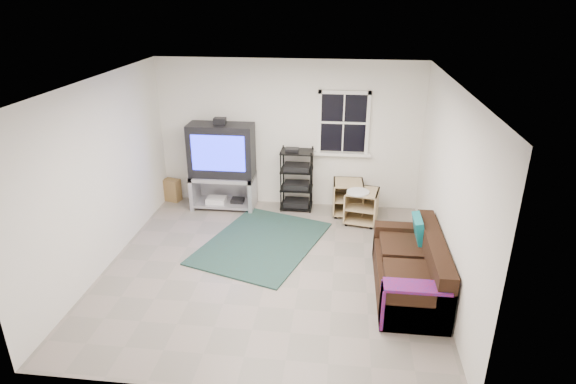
# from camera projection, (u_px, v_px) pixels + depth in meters

# --- Properties ---
(room) EXTENTS (4.60, 4.62, 4.60)m
(room) POSITION_uv_depth(u_px,v_px,m) (343.00, 127.00, 8.21)
(room) COLOR gray
(room) RESTS_ON ground
(tv_unit) EXTENTS (1.12, 0.56, 1.65)m
(tv_unit) POSITION_uv_depth(u_px,v_px,m) (222.00, 159.00, 8.41)
(tv_unit) COLOR #A4A3AC
(tv_unit) RESTS_ON ground
(av_rack) EXTENTS (0.56, 0.41, 1.12)m
(av_rack) POSITION_uv_depth(u_px,v_px,m) (297.00, 183.00, 8.50)
(av_rack) COLOR black
(av_rack) RESTS_ON ground
(side_table_left) EXTENTS (0.53, 0.53, 0.60)m
(side_table_left) POSITION_uv_depth(u_px,v_px,m) (348.00, 196.00, 8.38)
(side_table_left) COLOR tan
(side_table_left) RESTS_ON ground
(side_table_right) EXTENTS (0.60, 0.60, 0.60)m
(side_table_right) POSITION_uv_depth(u_px,v_px,m) (361.00, 203.00, 8.06)
(side_table_right) COLOR tan
(side_table_right) RESTS_ON ground
(sofa) EXTENTS (0.81, 1.82, 0.83)m
(sofa) POSITION_uv_depth(u_px,v_px,m) (411.00, 271.00, 6.20)
(sofa) COLOR black
(sofa) RESTS_ON ground
(shag_rug) EXTENTS (2.12, 2.49, 0.03)m
(shag_rug) POSITION_uv_depth(u_px,v_px,m) (262.00, 243.00, 7.47)
(shag_rug) COLOR black
(shag_rug) RESTS_ON ground
(paper_bag) EXTENTS (0.33, 0.26, 0.41)m
(paper_bag) POSITION_uv_depth(u_px,v_px,m) (172.00, 190.00, 8.93)
(paper_bag) COLOR olive
(paper_bag) RESTS_ON ground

